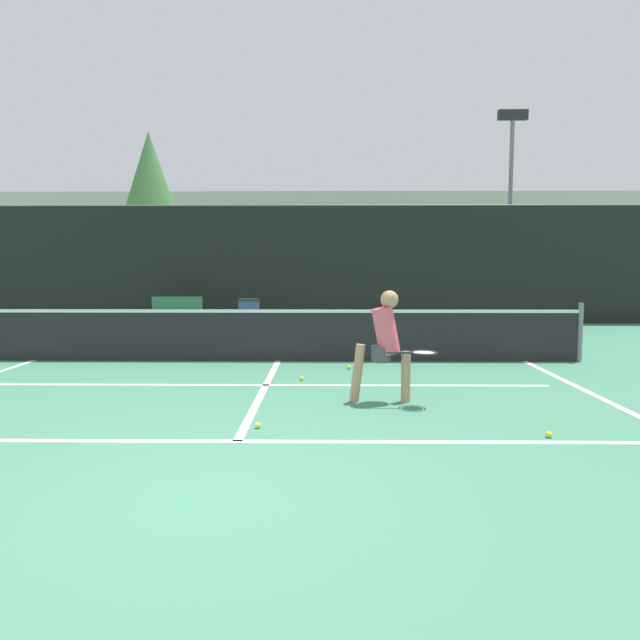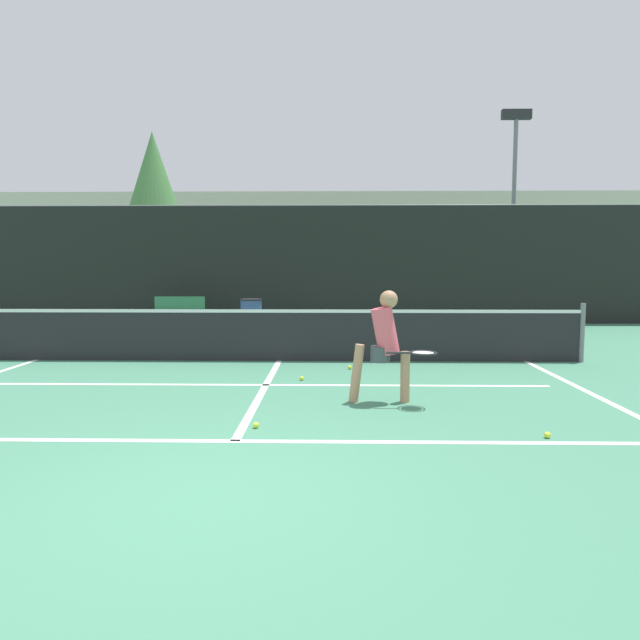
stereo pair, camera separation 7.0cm
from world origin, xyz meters
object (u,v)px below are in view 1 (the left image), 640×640
at_px(player_practicing, 386,341).
at_px(courtside_bench, 176,311).
at_px(parked_car, 282,300).
at_px(trash_bin, 249,314).

height_order(player_practicing, courtside_bench, player_practicing).
bearing_deg(parked_car, player_practicing, -79.73).
bearing_deg(player_practicing, parked_car, 99.77).
bearing_deg(courtside_bench, trash_bin, -9.23).
distance_m(player_practicing, trash_bin, 9.10).
distance_m(courtside_bench, parked_car, 4.63).
bearing_deg(courtside_bench, player_practicing, -61.05).
xyz_separation_m(courtside_bench, trash_bin, (2.12, -0.33, -0.05)).
height_order(trash_bin, parked_car, parked_car).
bearing_deg(trash_bin, player_practicing, -71.27).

